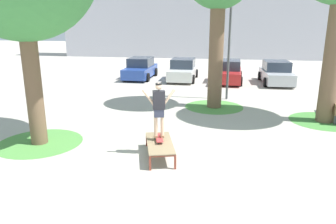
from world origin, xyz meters
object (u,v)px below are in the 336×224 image
(skate_box, at_px, (160,144))
(car_blue, at_px, (140,69))
(park_bench, at_px, (334,108))
(skater, at_px, (159,107))
(car_silver, at_px, (276,73))
(light_post, at_px, (230,25))
(car_red, at_px, (228,72))
(skateboard, at_px, (159,138))
(car_white, at_px, (183,70))

(skate_box, distance_m, car_blue, 14.52)
(car_blue, distance_m, park_bench, 13.76)
(skater, distance_m, car_silver, 14.27)
(light_post, bearing_deg, skate_box, -104.25)
(car_blue, height_order, car_silver, same)
(skate_box, bearing_deg, car_red, 80.77)
(skateboard, height_order, car_silver, car_silver)
(skateboard, bearing_deg, skate_box, -73.83)
(skate_box, bearing_deg, car_white, 94.18)
(park_bench, bearing_deg, light_post, 148.08)
(skate_box, bearing_deg, skateboard, 106.17)
(skateboard, bearing_deg, light_post, 75.11)
(skate_box, height_order, light_post, light_post)
(skate_box, relative_size, car_white, 0.48)
(car_blue, xyz_separation_m, car_white, (3.17, -0.21, 0.00))
(skateboard, height_order, car_red, car_red)
(car_red, relative_size, car_silver, 1.00)
(skateboard, xyz_separation_m, park_bench, (6.62, 5.13, -0.09))
(skate_box, xyz_separation_m, car_white, (-1.00, 13.70, 0.28))
(skate_box, distance_m, skater, 1.13)
(light_post, bearing_deg, skater, -104.90)
(skater, xyz_separation_m, park_bench, (6.62, 5.13, -1.08))
(car_red, bearing_deg, car_white, 173.96)
(skate_box, relative_size, skater, 1.20)
(skateboard, height_order, park_bench, park_bench)
(skateboard, distance_m, skater, 0.99)
(skate_box, distance_m, car_white, 13.74)
(car_white, height_order, park_bench, car_white)
(skater, xyz_separation_m, car_silver, (5.39, 13.19, -0.84))
(park_bench, bearing_deg, skate_box, -141.10)
(light_post, bearing_deg, car_white, 118.71)
(skater, bearing_deg, light_post, 75.10)
(car_white, bearing_deg, skateboard, -85.98)
(skater, relative_size, car_silver, 0.40)
(skater, height_order, park_bench, skater)
(skate_box, xyz_separation_m, park_bench, (6.57, 5.30, 0.03))
(skateboard, distance_m, car_blue, 14.34)
(light_post, bearing_deg, car_silver, 58.01)
(skater, height_order, car_silver, skater)
(car_white, distance_m, light_post, 7.10)
(skater, bearing_deg, skate_box, -73.84)
(car_silver, bearing_deg, skateboard, -112.23)
(skateboard, distance_m, light_post, 8.85)
(skate_box, height_order, car_red, car_red)
(car_white, bearing_deg, car_blue, 176.29)
(skateboard, distance_m, car_silver, 14.25)
(skateboard, height_order, skater, skater)
(skater, bearing_deg, car_blue, 106.71)
(skater, xyz_separation_m, light_post, (2.11, 7.93, 2.29))
(skate_box, xyz_separation_m, car_silver, (5.34, 13.36, 0.28))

